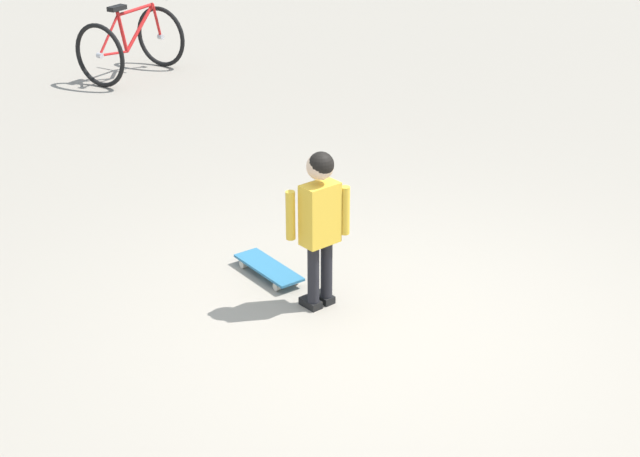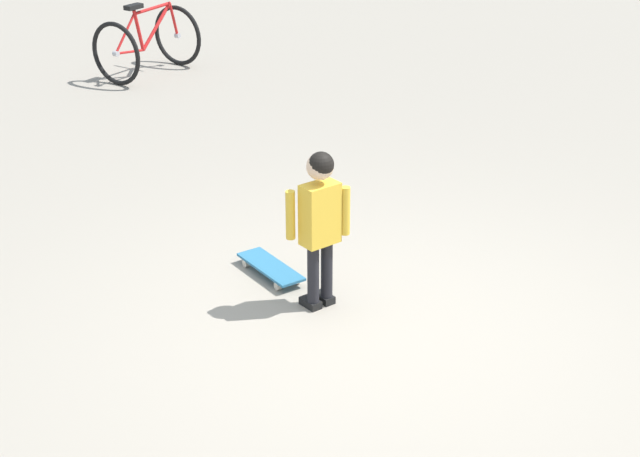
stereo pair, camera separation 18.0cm
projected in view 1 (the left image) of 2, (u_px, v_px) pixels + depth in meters
ground_plane at (379, 332)px, 6.04m from camera, size 50.00×50.00×0.00m
child_person at (320, 213)px, 6.07m from camera, size 0.22×0.38×1.06m
skateboard at (269, 268)px, 6.69m from camera, size 0.60×0.21×0.07m
bicycle_near at (131, 44)px, 11.09m from camera, size 1.03×1.25×0.85m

